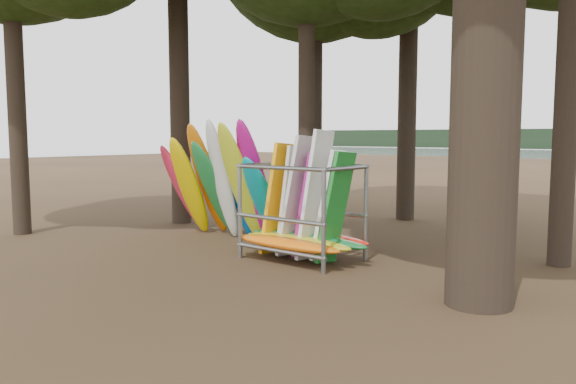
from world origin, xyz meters
The scene contains 3 objects.
ground centered at (0.00, 0.00, 0.00)m, with size 120.00×120.00×0.00m, color #47331E.
kayak_row centered at (-2.39, 1.91, 1.36)m, with size 3.83×1.90×3.16m.
storage_rack centered at (0.60, 1.35, 0.95)m, with size 3.07×1.55×2.77m.
Camera 1 is at (7.88, -7.92, 2.63)m, focal length 35.00 mm.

